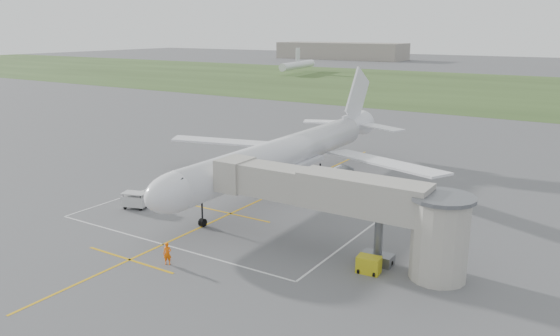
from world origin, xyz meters
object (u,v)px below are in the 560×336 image
Objects in this scene: jet_bridge at (354,205)px; airliner at (284,154)px; baggage_cart at (135,200)px; ramp_worker_nose at (167,254)px; gpu_unit at (369,265)px; ramp_worker_wing at (242,182)px.

airliner is at bearing 137.81° from jet_bridge.
ramp_worker_nose is at bearing -50.94° from baggage_cart.
ramp_worker_nose is at bearing -81.91° from airliner.
gpu_unit is (18.08, -16.24, -3.71)m from airliner.
ramp_worker_wing is at bearing 50.18° from baggage_cart.
airliner is at bearing 39.42° from baggage_cart.
gpu_unit is at bearing -0.86° from ramp_worker_nose.
jet_bridge is 14.31× the size of ramp_worker_wing.
airliner is 24.58m from gpu_unit.
airliner is at bearing -97.62° from ramp_worker_wing.
airliner is at bearing 133.22° from gpu_unit.
ramp_worker_nose is at bearing 165.40° from ramp_worker_wing.
jet_bridge is at bearing -155.39° from ramp_worker_wing.
baggage_cart is (-27.87, 1.36, 0.23)m from gpu_unit.
ramp_worker_wing is (-4.60, -2.40, -3.58)m from airliner.
ramp_worker_wing is (-22.68, 13.85, 0.14)m from gpu_unit.
jet_bridge reaches higher than ramp_worker_wing.
baggage_cart is at bearing -123.35° from airliner.
gpu_unit is 1.18× the size of ramp_worker_wing.
ramp_worker_nose is (3.37, -23.67, -3.45)m from airliner.
ramp_worker_wing is at bearing 143.76° from gpu_unit.
gpu_unit is 26.57m from ramp_worker_wing.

